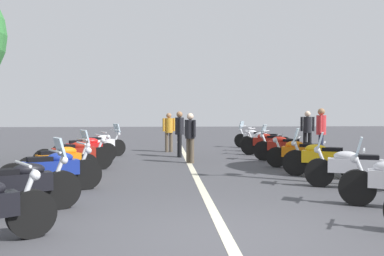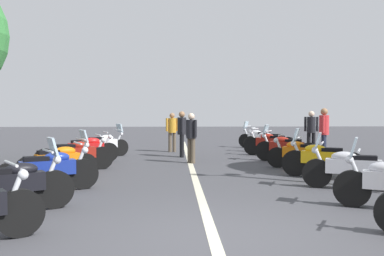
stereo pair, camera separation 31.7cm
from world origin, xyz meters
TOP-DOWN VIEW (x-y plane):
  - ground_plane at (0.00, 0.00)m, footprint 80.00×80.00m
  - lane_centre_stripe at (5.70, 0.00)m, footprint 23.47×0.16m
  - motorcycle_left_row_1 at (1.48, 3.13)m, footprint 1.17×1.85m
  - motorcycle_left_row_2 at (3.30, 3.07)m, footprint 1.08×1.93m
  - motorcycle_left_row_3 at (4.93, 3.30)m, footprint 1.17×1.73m
  - motorcycle_left_row_4 at (6.44, 3.27)m, footprint 1.03×2.07m
  - motorcycle_left_row_5 at (8.24, 3.31)m, footprint 1.00×1.97m
  - motorcycle_left_row_6 at (9.92, 3.08)m, footprint 1.30×1.78m
  - motorcycle_right_row_2 at (3.29, -3.22)m, footprint 1.01×1.98m
  - motorcycle_right_row_3 at (4.90, -3.15)m, footprint 1.06×1.86m
  - motorcycle_right_row_4 at (6.49, -3.12)m, footprint 1.09×1.84m
  - motorcycle_right_row_5 at (8.24, -3.13)m, footprint 1.19×1.87m
  - motorcycle_right_row_6 at (10.02, -3.07)m, footprint 1.28×1.92m
  - motorcycle_right_row_7 at (11.48, -3.31)m, footprint 1.08×2.02m
  - motorcycle_right_row_8 at (13.33, -3.28)m, footprint 1.24×1.74m
  - bystander_0 at (9.80, 0.23)m, footprint 0.53×0.32m
  - bystander_1 at (8.50, -4.49)m, footprint 0.48×0.32m
  - bystander_2 at (10.53, -4.73)m, footprint 0.32×0.52m
  - bystander_3 at (8.02, -0.04)m, footprint 0.45×0.34m
  - bystander_4 at (11.77, 0.59)m, footprint 0.32×0.51m

SIDE VIEW (x-z plane):
  - ground_plane at x=0.00m, z-range 0.00..0.00m
  - lane_centre_stripe at x=5.70m, z-range 0.00..0.01m
  - motorcycle_right_row_4 at x=6.49m, z-range -0.05..0.94m
  - motorcycle_left_row_5 at x=8.24m, z-range -0.04..0.95m
  - motorcycle_left_row_3 at x=4.93m, z-range -0.14..1.05m
  - motorcycle_right_row_7 at x=11.48m, z-range -0.04..0.96m
  - motorcycle_left_row_2 at x=3.30m, z-range -0.04..0.96m
  - motorcycle_left_row_4 at x=6.44m, z-range -0.04..0.96m
  - motorcycle_left_row_6 at x=9.92m, z-range -0.14..1.06m
  - motorcycle_right_row_2 at x=3.29m, z-range -0.14..1.06m
  - motorcycle_right_row_8 at x=13.33m, z-range -0.14..1.07m
  - motorcycle_right_row_6 at x=10.02m, z-range -0.04..0.98m
  - motorcycle_left_row_1 at x=1.48m, z-range -0.14..1.08m
  - motorcycle_right_row_5 at x=8.24m, z-range -0.14..1.08m
  - motorcycle_right_row_3 at x=4.90m, z-range -0.14..1.08m
  - bystander_4 at x=11.77m, z-range 0.13..1.72m
  - bystander_3 at x=8.02m, z-range 0.13..1.73m
  - bystander_0 at x=9.80m, z-range 0.14..1.79m
  - bystander_2 at x=10.53m, z-range 0.14..1.81m
  - bystander_1 at x=8.50m, z-range 0.16..1.91m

